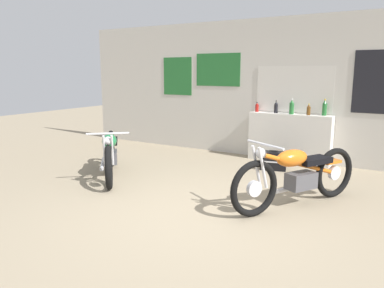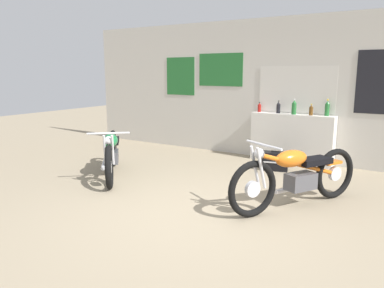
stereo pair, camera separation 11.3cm
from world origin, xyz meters
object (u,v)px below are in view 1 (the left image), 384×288
object	(u,v)px
bottle_left_center	(276,107)
hard_case_black	(273,161)
bottle_leftmost	(257,107)
motorcycle_green	(110,153)
bottle_rightmost	(325,108)
motorcycle_orange	(297,174)
bottle_center	(292,107)
bottle_right_center	(309,110)

from	to	relation	value
bottle_left_center	hard_case_black	world-z (taller)	bottle_left_center
bottle_leftmost	motorcycle_green	world-z (taller)	bottle_leftmost
bottle_leftmost	bottle_left_center	distance (m)	0.41
bottle_rightmost	motorcycle_orange	bearing A→B (deg)	-85.00
bottle_center	bottle_rightmost	xyz separation A→B (m)	(0.59, 0.10, 0.00)
bottle_right_center	hard_case_black	xyz separation A→B (m)	(-0.41, -0.69, -0.88)
motorcycle_orange	bottle_center	bearing A→B (deg)	108.96
motorcycle_orange	motorcycle_green	xyz separation A→B (m)	(-3.11, -0.21, -0.02)
bottle_leftmost	bottle_rightmost	distance (m)	1.32
bottle_center	motorcycle_orange	world-z (taller)	bottle_center
bottle_leftmost	bottle_right_center	xyz separation A→B (m)	(1.05, -0.06, 0.01)
bottle_left_center	bottle_right_center	world-z (taller)	bottle_left_center
bottle_right_center	motorcycle_green	world-z (taller)	bottle_right_center
bottle_rightmost	bottle_leftmost	bearing A→B (deg)	-178.94
bottle_leftmost	bottle_rightmost	size ratio (longest dim) A/B	0.65
bottle_center	bottle_left_center	bearing A→B (deg)	171.67
bottle_rightmost	motorcycle_green	xyz separation A→B (m)	(-2.90, -2.63, -0.68)
bottle_left_center	motorcycle_green	world-z (taller)	bottle_left_center
bottle_left_center	bottle_rightmost	bearing A→B (deg)	3.05
bottle_leftmost	bottle_right_center	bearing A→B (deg)	-3.09
bottle_right_center	hard_case_black	world-z (taller)	bottle_right_center
bottle_center	bottle_right_center	xyz separation A→B (m)	(0.32, 0.01, -0.04)
bottle_center	motorcycle_orange	bearing A→B (deg)	-71.04
motorcycle_orange	bottle_leftmost	bearing A→B (deg)	122.51
bottle_center	hard_case_black	xyz separation A→B (m)	(-0.09, -0.68, -0.92)
bottle_left_center	motorcycle_green	size ratio (longest dim) A/B	0.15
bottle_right_center	hard_case_black	distance (m)	1.19
bottle_leftmost	motorcycle_green	size ratio (longest dim) A/B	0.12
motorcycle_orange	hard_case_black	distance (m)	1.89
bottle_leftmost	motorcycle_orange	size ratio (longest dim) A/B	0.10
bottle_center	bottle_right_center	distance (m)	0.32
bottle_center	motorcycle_orange	size ratio (longest dim) A/B	0.15
bottle_left_center	hard_case_black	size ratio (longest dim) A/B	0.49
bottle_leftmost	hard_case_black	distance (m)	1.32
bottle_leftmost	bottle_left_center	xyz separation A→B (m)	(0.41, -0.02, 0.02)
bottle_center	bottle_right_center	world-z (taller)	bottle_center
bottle_right_center	motorcycle_green	distance (m)	3.72
motorcycle_green	hard_case_black	distance (m)	2.91
bottle_left_center	bottle_center	distance (m)	0.33
bottle_center	motorcycle_green	world-z (taller)	bottle_center
bottle_right_center	motorcycle_orange	size ratio (longest dim) A/B	0.11
bottle_left_center	bottle_right_center	size ratio (longest dim) A/B	1.15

